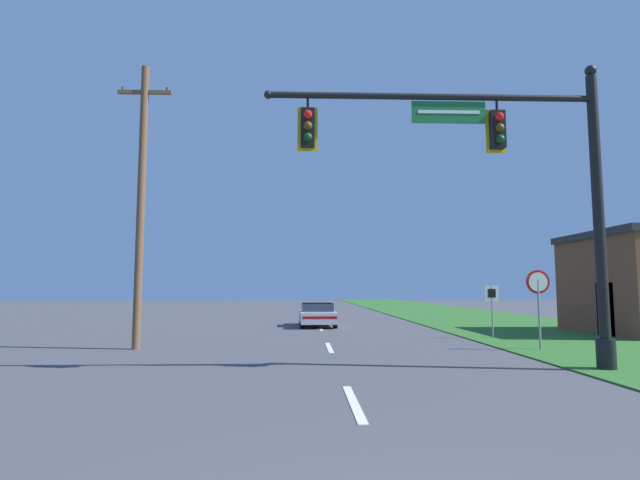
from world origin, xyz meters
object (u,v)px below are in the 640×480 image
Objects in this scene: stop_sign at (538,291)px; route_sign_post at (492,299)px; car_ahead at (317,315)px; utility_pole_near at (141,199)px; signal_mast at (517,183)px.

route_sign_post is (-0.06, 3.82, -0.34)m from stop_sign.
utility_pole_near is (-6.14, -9.68, 4.30)m from car_ahead.
route_sign_post is (2.22, 7.72, -3.02)m from signal_mast.
utility_pole_near is at bearing -122.38° from car_ahead.
stop_sign is (2.28, 3.90, -2.68)m from signal_mast.
stop_sign reaches higher than car_ahead.
stop_sign reaches higher than route_sign_post.
utility_pole_near reaches higher than signal_mast.
stop_sign is at bearing -3.24° from utility_pole_near.
route_sign_post is at bearing 13.46° from utility_pole_near.
stop_sign is 0.26× the size of utility_pole_near.
signal_mast reaches higher than route_sign_post.
utility_pole_near reaches higher than route_sign_post.
signal_mast is 3.38× the size of stop_sign.
stop_sign is 13.31m from utility_pole_near.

